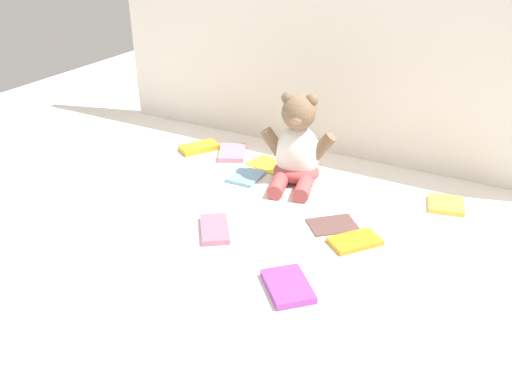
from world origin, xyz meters
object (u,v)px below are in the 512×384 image
book_case_4 (355,241)px  book_case_1 (288,286)px  book_case_3 (246,177)px  book_case_5 (268,164)px  book_case_0 (333,224)px  book_case_8 (232,153)px  teddy_bear (297,150)px  book_case_2 (215,229)px  book_case_6 (199,148)px  book_case_7 (446,205)px

book_case_4 → book_case_1: bearing=-66.9°
book_case_3 → book_case_5: book_case_3 is taller
book_case_0 → book_case_8: (-0.48, 0.27, 0.00)m
teddy_bear → book_case_4: teddy_bear is taller
book_case_5 → book_case_3: bearing=5.8°
book_case_2 → book_case_3: (-0.08, 0.31, -0.00)m
book_case_0 → book_case_2: size_ratio=0.91×
teddy_bear → book_case_3: 0.19m
book_case_1 → book_case_5: bearing=77.3°
book_case_3 → book_case_5: (0.02, 0.12, -0.00)m
teddy_bear → book_case_1: bearing=-81.6°
book_case_0 → book_case_6: size_ratio=0.95×
teddy_bear → book_case_5: (-0.13, 0.06, -0.10)m
book_case_1 → book_case_2: 0.30m
book_case_5 → book_case_4: bearing=67.5°
book_case_2 → book_case_8: 0.49m
book_case_3 → book_case_4: size_ratio=0.85×
book_case_2 → book_case_7: same height
book_case_2 → book_case_4: book_case_2 is taller
book_case_2 → book_case_5: 0.44m
book_case_3 → book_case_8: size_ratio=0.82×
book_case_1 → book_case_4: (0.07, 0.25, -0.00)m
book_case_2 → book_case_3: book_case_2 is taller
teddy_bear → book_case_1: teddy_bear is taller
book_case_3 → book_case_8: (-0.13, 0.13, 0.00)m
book_case_4 → book_case_7: size_ratio=1.27×
teddy_bear → book_case_6: teddy_bear is taller
book_case_0 → book_case_5: size_ratio=1.02×
book_case_5 → book_case_6: 0.27m
book_case_2 → book_case_3: bearing=-111.4°
book_case_1 → book_case_5: size_ratio=1.05×
book_case_0 → book_case_1: (0.01, -0.30, 0.00)m
book_case_2 → book_case_8: book_case_8 is taller
book_case_1 → book_case_3: book_case_1 is taller
book_case_4 → book_case_6: (-0.68, 0.30, 0.00)m
book_case_6 → teddy_bear: bearing=23.7°
book_case_6 → book_case_0: bearing=9.2°
teddy_bear → book_case_8: (-0.28, 0.08, -0.10)m
teddy_bear → book_case_1: (0.21, -0.50, -0.10)m
teddy_bear → book_case_1: size_ratio=2.16×
book_case_6 → book_case_8: bearing=39.9°
book_case_5 → teddy_bear: bearing=78.8°
book_case_0 → book_case_7: (0.25, 0.25, 0.00)m
book_case_1 → book_case_6: (-0.61, 0.55, 0.00)m
book_case_3 → book_case_8: book_case_8 is taller
book_case_6 → book_case_7: book_case_6 is taller
book_case_5 → book_case_7: 0.58m
book_case_5 → book_case_8: bearing=-80.3°
book_case_0 → book_case_8: 0.55m
book_case_2 → book_case_7: 0.67m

